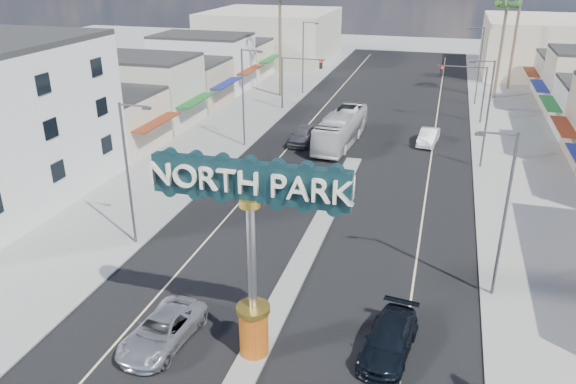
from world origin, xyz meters
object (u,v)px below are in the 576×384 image
Objects in this scene: car_parked_right at (428,137)px; streetlight_l_mid at (245,93)px; palm_right_mid at (507,10)px; palm_left_far at (280,1)px; city_bus at (341,129)px; traffic_signal_left at (297,73)px; suv_right at (389,340)px; streetlight_l_far at (304,54)px; gateway_sign at (251,239)px; streetlight_r_mid at (486,109)px; streetlight_l_near at (129,168)px; car_parked_left at (303,135)px; streetlight_r_far at (478,62)px; suv_left at (162,330)px; traffic_signal_right at (467,83)px; streetlight_r_near at (502,208)px.

streetlight_l_mid is at bearing -155.90° from car_parked_right.
palm_left_far is at bearing -167.01° from palm_right_mid.
city_bus is (-15.00, -23.02, -9.08)m from palm_right_mid.
traffic_signal_left is 43.06m from suv_right.
palm_right_mid reaches higher than streetlight_l_far.
streetlight_r_mid is (10.43, 28.02, -0.86)m from gateway_sign.
car_parked_right reaches higher than suv_right.
streetlight_l_near is 23.22m from car_parked_left.
streetlight_l_near is (-1.25, -33.99, 0.79)m from traffic_signal_left.
streetlight_l_mid and streetlight_r_far have the same top height.
palm_right_mid is (13.00, 54.02, 4.67)m from gateway_sign.
streetlight_r_mid is at bearing 69.58° from gateway_sign.
streetlight_r_far reaches higher than suv_right.
streetlight_l_far is at bearing 140.83° from car_parked_right.
streetlight_r_mid is at bearing 67.65° from suv_left.
traffic_signal_left is 1.35× the size of car_parked_right.
streetlight_l_near is 20.00m from streetlight_l_mid.
streetlight_l_near is at bearing 142.45° from gateway_sign.
palm_right_mid is at bearing 9.69° from streetlight_l_far.
streetlight_r_far reaches higher than traffic_signal_right.
streetlight_l_near is 17.94m from suv_right.
streetlight_r_mid is at bearing -90.00° from streetlight_r_far.
traffic_signal_right is 0.46× the size of palm_left_far.
palm_left_far reaches higher than suv_right.
city_bus is at bearing -56.88° from traffic_signal_left.
streetlight_r_far is (20.87, 42.00, 0.00)m from streetlight_l_near.
streetlight_r_far is at bearing 78.82° from suv_left.
city_bus is at bearing -157.71° from car_parked_right.
traffic_signal_right is at bearing 92.56° from suv_right.
gateway_sign is at bearing -77.67° from traffic_signal_left.
streetlight_l_near and streetlight_r_far have the same top height.
streetlight_l_far reaches higher than car_parked_right.
streetlight_r_far is at bearing 81.50° from car_parked_right.
traffic_signal_left is 1.17× the size of suv_left.
streetlight_r_near is at bearing -73.75° from car_parked_right.
palm_left_far is at bearing 148.55° from car_parked_right.
streetlight_r_far is (20.87, 22.00, 0.00)m from streetlight_l_mid.
streetlight_r_near reaches higher than car_parked_left.
suv_right is at bearing -126.57° from streetlight_r_near.
traffic_signal_right is 14.10m from palm_right_mid.
suv_right is (5.82, 1.81, -5.21)m from gateway_sign.
streetlight_l_mid is at bearing 136.21° from streetlight_r_near.
palm_right_mid is at bearing 47.97° from streetlight_l_mid.
gateway_sign is at bearing -110.42° from streetlight_r_mid.
streetlight_l_mid is at bearing 110.42° from gateway_sign.
streetlight_l_near and streetlight_l_mid have the same top height.
streetlight_l_far is 1.76× the size of suv_left.
streetlight_l_near is at bearing 180.00° from streetlight_r_near.
traffic_signal_right is 40.50m from suv_right.
streetlight_l_far and streetlight_r_mid have the same top height.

